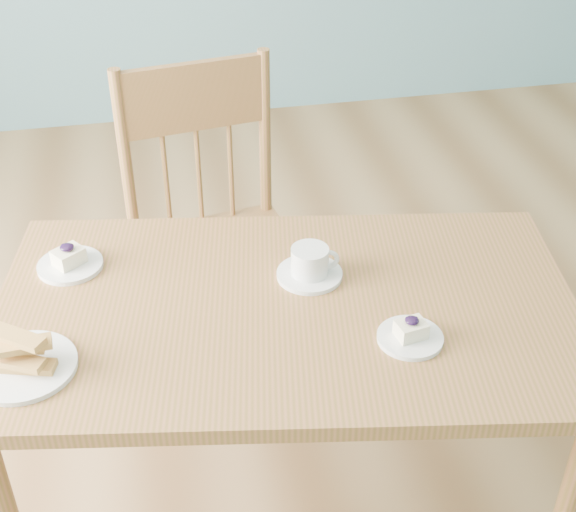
{
  "coord_description": "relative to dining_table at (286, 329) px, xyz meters",
  "views": [
    {
      "loc": [
        -0.56,
        -1.49,
        1.83
      ],
      "look_at": [
        -0.26,
        -0.04,
        0.8
      ],
      "focal_mm": 50.0,
      "sensor_mm": 36.0,
      "label": 1
    }
  ],
  "objects": [
    {
      "name": "room",
      "position": [
        0.27,
        0.09,
        0.71
      ],
      "size": [
        5.01,
        5.01,
        2.71
      ],
      "color": "#A1784B",
      "rests_on": "ground"
    },
    {
      "name": "dining_table",
      "position": [
        0.0,
        0.0,
        0.0
      ],
      "size": [
        1.43,
        0.97,
        0.71
      ],
      "rotation": [
        0.0,
        0.0,
        -0.17
      ],
      "color": "#965D39",
      "rests_on": "ground"
    },
    {
      "name": "dining_chair",
      "position": [
        -0.1,
        0.57,
        -0.11
      ],
      "size": [
        0.53,
        0.51,
        1.02
      ],
      "rotation": [
        0.0,
        0.0,
        0.16
      ],
      "color": "#965D39",
      "rests_on": "ground"
    },
    {
      "name": "cheesecake_plate_near",
      "position": [
        0.23,
        -0.17,
        0.09
      ],
      "size": [
        0.14,
        0.14,
        0.06
      ],
      "rotation": [
        0.0,
        0.0,
        0.19
      ],
      "color": "silver",
      "rests_on": "dining_table"
    },
    {
      "name": "cheesecake_plate_far",
      "position": [
        -0.48,
        0.25,
        0.09
      ],
      "size": [
        0.16,
        0.16,
        0.07
      ],
      "rotation": [
        0.0,
        0.0,
        0.62
      ],
      "color": "silver",
      "rests_on": "dining_table"
    },
    {
      "name": "coffee_cup",
      "position": [
        0.08,
        0.1,
        0.1
      ],
      "size": [
        0.16,
        0.16,
        0.08
      ],
      "rotation": [
        0.0,
        0.0,
        -0.09
      ],
      "color": "silver",
      "rests_on": "dining_table"
    },
    {
      "name": "biscotti_plate",
      "position": [
        -0.57,
        -0.1,
        0.1
      ],
      "size": [
        0.22,
        0.22,
        0.09
      ],
      "rotation": [
        0.0,
        0.0,
        -0.2
      ],
      "color": "silver",
      "rests_on": "dining_table"
    }
  ]
}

